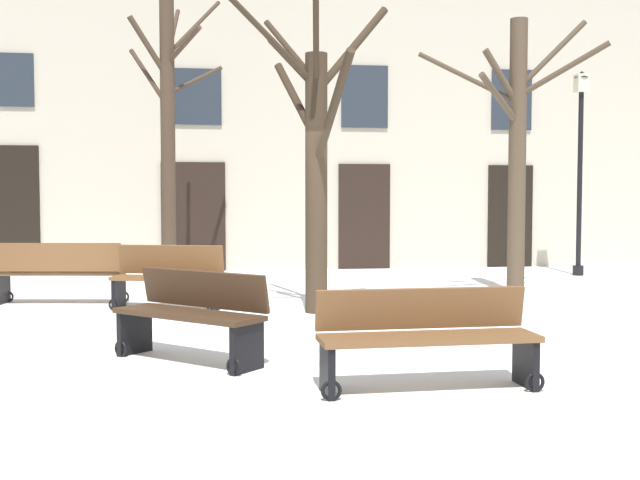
% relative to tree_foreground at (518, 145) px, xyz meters
% --- Properties ---
extents(ground_plane, '(29.22, 29.22, 0.00)m').
position_rel_tree_foreground_xyz_m(ground_plane, '(-3.47, -2.84, -2.46)').
color(ground_plane, white).
extents(building_facade, '(18.26, 0.60, 7.25)m').
position_rel_tree_foreground_xyz_m(building_facade, '(-3.48, 4.99, 1.21)').
color(building_facade, '#BCB29E').
rests_on(building_facade, ground).
extents(tree_foreground, '(2.87, 1.06, 4.55)m').
position_rel_tree_foreground_xyz_m(tree_foreground, '(0.00, 0.00, 0.00)').
color(tree_foreground, '#4C3D2D').
rests_on(tree_foreground, ground).
extents(tree_near_facade, '(1.68, 2.03, 5.35)m').
position_rel_tree_foreground_xyz_m(tree_near_facade, '(-5.74, 1.81, 0.43)').
color(tree_near_facade, '#423326').
rests_on(tree_near_facade, ground).
extents(tree_left_of_center, '(2.40, 2.90, 4.34)m').
position_rel_tree_foreground_xyz_m(tree_left_of_center, '(-3.57, -1.62, -0.31)').
color(tree_left_of_center, '#382B1E').
rests_on(tree_left_of_center, ground).
extents(streetlamp, '(0.30, 0.30, 4.15)m').
position_rel_tree_foreground_xyz_m(streetlamp, '(2.44, 2.71, 0.07)').
color(streetlamp, black).
rests_on(streetlamp, ground).
extents(bench_near_center_tree, '(1.54, 1.47, 0.89)m').
position_rel_tree_foreground_xyz_m(bench_near_center_tree, '(-5.21, -4.65, -2.00)').
color(bench_near_center_tree, '#3D2819').
rests_on(bench_near_center_tree, ground).
extents(bench_near_lamp, '(1.97, 0.77, 0.93)m').
position_rel_tree_foreground_xyz_m(bench_near_lamp, '(-7.26, -0.24, -1.97)').
color(bench_near_lamp, brown).
rests_on(bench_near_lamp, ground).
extents(bench_by_litter_bin, '(1.65, 0.90, 0.92)m').
position_rel_tree_foreground_xyz_m(bench_by_litter_bin, '(-5.63, -1.00, -1.99)').
color(bench_by_litter_bin, brown).
rests_on(bench_by_litter_bin, ground).
extents(bench_back_to_back_left, '(1.89, 0.55, 0.84)m').
position_rel_tree_foreground_xyz_m(bench_back_to_back_left, '(-3.23, -6.05, -2.01)').
color(bench_back_to_back_left, brown).
rests_on(bench_back_to_back_left, ground).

